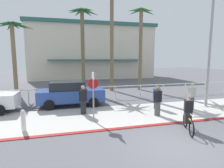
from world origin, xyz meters
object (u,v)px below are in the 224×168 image
Objects in this scene: streetlight_curb at (213,42)px; palm_tree_2 at (83,28)px; stop_sign_bike_lane at (93,90)px; pedestrian_2 at (83,101)px; palm_tree_3 at (112,16)px; palm_tree_1 at (13,37)px; pedestrian_3 at (158,102)px; pedestrian_0 at (192,98)px; car_blue_1 at (70,93)px; pedestrian_1 at (157,98)px; cyclist_yellow_0 at (188,116)px; bollard_1 at (23,120)px; palm_tree_4 at (141,32)px.

palm_tree_2 reaches higher than streetlight_curb.
stop_sign_bike_lane is 1.75m from pedestrian_2.
palm_tree_1 is at bearing 174.86° from palm_tree_3.
pedestrian_3 is (3.67, 0.10, -0.90)m from stop_sign_bike_lane.
palm_tree_3 is at bearing 111.18° from pedestrian_0.
car_blue_1 is (-8.92, 2.76, -3.41)m from streetlight_curb.
pedestrian_1 is (10.01, -8.15, -4.42)m from palm_tree_1.
cyclist_yellow_0 is at bearing -29.76° from stop_sign_bike_lane.
car_blue_1 is at bearing 142.51° from pedestrian_3.
car_blue_1 is 5.80m from pedestrian_1.
pedestrian_1 is (4.32, 1.43, -0.96)m from stop_sign_bike_lane.
cyclist_yellow_0 is 2.35m from pedestrian_3.
car_blue_1 is (4.67, -5.90, -4.27)m from palm_tree_1.
stop_sign_bike_lane is at bearing -93.07° from palm_tree_2.
bollard_1 is 0.59× the size of pedestrian_2.
stop_sign_bike_lane is at bearing -178.51° from pedestrian_3.
palm_tree_3 is 10.83m from pedestrian_0.
pedestrian_2 is at bearing 173.82° from pedestrian_0.
palm_tree_1 reaches higher than pedestrian_2.
car_blue_1 reaches higher than pedestrian_3.
bollard_1 is at bearing 165.89° from cyclist_yellow_0.
palm_tree_4 is 4.87× the size of pedestrian_3.
pedestrian_1 is at bearing -0.38° from pedestrian_2.
pedestrian_1 is (5.34, -2.26, -0.15)m from car_blue_1.
pedestrian_3 is at bearing -167.07° from pedestrian_0.
cyclist_yellow_0 is 1.01× the size of pedestrian_0.
streetlight_curb is 9.00m from pedestrian_2.
streetlight_curb is at bearing 7.03° from bollard_1.
palm_tree_3 is 6.03× the size of pedestrian_0.
bollard_1 is 3.44m from pedestrian_2.
palm_tree_1 is (-13.59, 8.65, 0.86)m from streetlight_curb.
stop_sign_bike_lane is at bearing -59.32° from palm_tree_1.
palm_tree_1 is at bearing 143.78° from pedestrian_0.
car_blue_1 is 2.80× the size of pedestrian_1.
stop_sign_bike_lane is 0.39× the size of palm_tree_1.
bollard_1 is 7.36m from cyclist_yellow_0.
pedestrian_0 is (6.41, 0.72, -0.90)m from stop_sign_bike_lane.
cyclist_yellow_0 is (-2.31, -10.84, -5.19)m from palm_tree_4.
palm_tree_3 reaches higher than palm_tree_4.
palm_tree_2 is (0.50, 9.28, 4.42)m from stop_sign_bike_lane.
cyclist_yellow_0 is at bearing -102.03° from palm_tree_4.
streetlight_curb reaches higher than pedestrian_0.
pedestrian_3 is at bearing -116.34° from pedestrian_1.
palm_tree_1 is 6.26m from palm_tree_2.
palm_tree_2 is 11.68m from pedestrian_0.
car_blue_1 is (-1.01, 3.68, -0.81)m from stop_sign_bike_lane.
pedestrian_2 reaches higher than pedestrian_1.
pedestrian_3 is at bearing 1.49° from stop_sign_bike_lane.
palm_tree_2 is at bearing 124.64° from pedestrian_0.
stop_sign_bike_lane is at bearing -75.65° from pedestrian_2.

